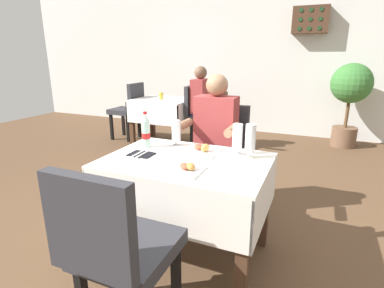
{
  "coord_description": "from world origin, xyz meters",
  "views": [
    {
      "loc": [
        0.83,
        -1.8,
        1.41
      ],
      "look_at": [
        0.05,
        0.04,
        0.81
      ],
      "focal_mm": 27.97,
      "sensor_mm": 36.0,
      "label": 1
    }
  ],
  "objects_px": {
    "beer_glass_middle": "(237,138)",
    "seated_diner_far": "(214,138)",
    "main_dining_table": "(186,183)",
    "chair_far_diner_seat": "(221,152)",
    "background_chair_left": "(129,107)",
    "beer_glass_left": "(176,132)",
    "wall_bottle_rack": "(311,20)",
    "background_table_tumbler": "(161,96)",
    "background_dining_table": "(163,111)",
    "chair_near_camera_side": "(117,247)",
    "cola_bottle_primary": "(146,132)",
    "plate_near_camera": "(185,169)",
    "potted_plant_corner": "(350,93)",
    "plate_far_diner": "(201,150)",
    "background_patron": "(204,103)",
    "background_chair_right": "(201,113)",
    "napkin_cutlery_set": "(141,154)",
    "beer_glass_right": "(250,141)"
  },
  "relations": [
    {
      "from": "beer_glass_middle",
      "to": "seated_diner_far",
      "type": "bearing_deg",
      "value": 126.88
    },
    {
      "from": "cola_bottle_primary",
      "to": "background_patron",
      "type": "height_order",
      "value": "background_patron"
    },
    {
      "from": "potted_plant_corner",
      "to": "background_table_tumbler",
      "type": "bearing_deg",
      "value": -159.58
    },
    {
      "from": "seated_diner_far",
      "to": "napkin_cutlery_set",
      "type": "xyz_separation_m",
      "value": [
        -0.29,
        -0.71,
        0.03
      ]
    },
    {
      "from": "main_dining_table",
      "to": "wall_bottle_rack",
      "type": "xyz_separation_m",
      "value": [
        0.5,
        3.82,
        1.41
      ]
    },
    {
      "from": "main_dining_table",
      "to": "background_patron",
      "type": "xyz_separation_m",
      "value": [
        -0.84,
        2.51,
        0.15
      ]
    },
    {
      "from": "beer_glass_right",
      "to": "wall_bottle_rack",
      "type": "relative_size",
      "value": 0.42
    },
    {
      "from": "background_chair_left",
      "to": "beer_glass_left",
      "type": "bearing_deg",
      "value": -48.17
    },
    {
      "from": "chair_near_camera_side",
      "to": "background_dining_table",
      "type": "height_order",
      "value": "chair_near_camera_side"
    },
    {
      "from": "plate_near_camera",
      "to": "plate_far_diner",
      "type": "xyz_separation_m",
      "value": [
        -0.05,
        0.38,
        0.0
      ]
    },
    {
      "from": "background_dining_table",
      "to": "background_chair_right",
      "type": "height_order",
      "value": "background_chair_right"
    },
    {
      "from": "main_dining_table",
      "to": "chair_near_camera_side",
      "type": "relative_size",
      "value": 1.13
    },
    {
      "from": "cola_bottle_primary",
      "to": "background_patron",
      "type": "relative_size",
      "value": 0.22
    },
    {
      "from": "beer_glass_left",
      "to": "background_patron",
      "type": "bearing_deg",
      "value": 105.79
    },
    {
      "from": "background_chair_left",
      "to": "wall_bottle_rack",
      "type": "distance_m",
      "value": 3.33
    },
    {
      "from": "chair_far_diner_seat",
      "to": "seated_diner_far",
      "type": "distance_m",
      "value": 0.19
    },
    {
      "from": "plate_near_camera",
      "to": "cola_bottle_primary",
      "type": "distance_m",
      "value": 0.59
    },
    {
      "from": "plate_far_diner",
      "to": "cola_bottle_primary",
      "type": "bearing_deg",
      "value": -174.13
    },
    {
      "from": "main_dining_table",
      "to": "potted_plant_corner",
      "type": "xyz_separation_m",
      "value": [
        1.2,
        3.5,
        0.3
      ]
    },
    {
      "from": "background_table_tumbler",
      "to": "seated_diner_far",
      "type": "bearing_deg",
      "value": -49.89
    },
    {
      "from": "chair_near_camera_side",
      "to": "cola_bottle_primary",
      "type": "height_order",
      "value": "cola_bottle_primary"
    },
    {
      "from": "seated_diner_far",
      "to": "cola_bottle_primary",
      "type": "distance_m",
      "value": 0.66
    },
    {
      "from": "background_chair_left",
      "to": "wall_bottle_rack",
      "type": "bearing_deg",
      "value": 25.87
    },
    {
      "from": "plate_near_camera",
      "to": "potted_plant_corner",
      "type": "relative_size",
      "value": 0.17
    },
    {
      "from": "chair_far_diner_seat",
      "to": "beer_glass_middle",
      "type": "bearing_deg",
      "value": -62.1
    },
    {
      "from": "beer_glass_middle",
      "to": "cola_bottle_primary",
      "type": "xyz_separation_m",
      "value": [
        -0.68,
        -0.11,
        0.01
      ]
    },
    {
      "from": "chair_near_camera_side",
      "to": "seated_diner_far",
      "type": "relative_size",
      "value": 0.77
    },
    {
      "from": "plate_near_camera",
      "to": "beer_glass_middle",
      "type": "xyz_separation_m",
      "value": [
        0.2,
        0.44,
        0.1
      ]
    },
    {
      "from": "plate_near_camera",
      "to": "potted_plant_corner",
      "type": "distance_m",
      "value": 3.87
    },
    {
      "from": "beer_glass_right",
      "to": "wall_bottle_rack",
      "type": "distance_m",
      "value": 3.79
    },
    {
      "from": "napkin_cutlery_set",
      "to": "potted_plant_corner",
      "type": "xyz_separation_m",
      "value": [
        1.53,
        3.54,
        0.12
      ]
    },
    {
      "from": "background_dining_table",
      "to": "chair_far_diner_seat",
      "type": "bearing_deg",
      "value": -48.14
    },
    {
      "from": "wall_bottle_rack",
      "to": "potted_plant_corner",
      "type": "bearing_deg",
      "value": -24.91
    },
    {
      "from": "beer_glass_middle",
      "to": "background_chair_right",
      "type": "relative_size",
      "value": 0.22
    },
    {
      "from": "chair_near_camera_side",
      "to": "chair_far_diner_seat",
      "type": "bearing_deg",
      "value": 90.0
    },
    {
      "from": "main_dining_table",
      "to": "beer_glass_middle",
      "type": "bearing_deg",
      "value": 40.34
    },
    {
      "from": "plate_far_diner",
      "to": "background_patron",
      "type": "height_order",
      "value": "background_patron"
    },
    {
      "from": "beer_glass_left",
      "to": "potted_plant_corner",
      "type": "xyz_separation_m",
      "value": [
        1.4,
        3.23,
        0.02
      ]
    },
    {
      "from": "main_dining_table",
      "to": "background_chair_left",
      "type": "bearing_deg",
      "value": 131.41
    },
    {
      "from": "beer_glass_middle",
      "to": "main_dining_table",
      "type": "bearing_deg",
      "value": -139.66
    },
    {
      "from": "background_chair_left",
      "to": "seated_diner_far",
      "type": "bearing_deg",
      "value": -40.2
    },
    {
      "from": "main_dining_table",
      "to": "chair_far_diner_seat",
      "type": "xyz_separation_m",
      "value": [
        -0.0,
        0.78,
        -0.0
      ]
    },
    {
      "from": "cola_bottle_primary",
      "to": "background_chair_left",
      "type": "bearing_deg",
      "value": 127.46
    },
    {
      "from": "background_table_tumbler",
      "to": "chair_far_diner_seat",
      "type": "bearing_deg",
      "value": -47.44
    },
    {
      "from": "main_dining_table",
      "to": "seated_diner_far",
      "type": "xyz_separation_m",
      "value": [
        -0.04,
        0.67,
        0.15
      ]
    },
    {
      "from": "plate_near_camera",
      "to": "wall_bottle_rack",
      "type": "height_order",
      "value": "wall_bottle_rack"
    },
    {
      "from": "main_dining_table",
      "to": "chair_near_camera_side",
      "type": "xyz_separation_m",
      "value": [
        -0.0,
        -0.78,
        -0.0
      ]
    },
    {
      "from": "main_dining_table",
      "to": "beer_glass_middle",
      "type": "height_order",
      "value": "beer_glass_middle"
    },
    {
      "from": "main_dining_table",
      "to": "background_table_tumbler",
      "type": "relative_size",
      "value": 9.99
    },
    {
      "from": "beer_glass_middle",
      "to": "background_patron",
      "type": "relative_size",
      "value": 0.17
    }
  ]
}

